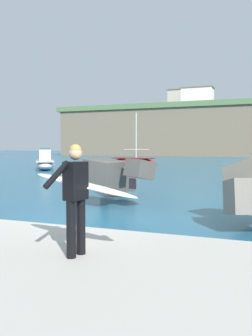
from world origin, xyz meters
name	(u,v)px	position (x,y,z in m)	size (l,w,h in m)	color
ground_plane	(93,220)	(0.00, 0.00, 0.00)	(400.00, 400.00, 0.00)	#235B7A
breakwater_jetty	(148,175)	(0.76, 2.51, 1.06)	(32.38, 7.71, 2.57)	#3D3A38
surfer_with_board	(78,190)	(1.52, -3.60, 1.28)	(2.12, 1.33, 1.78)	black
boat_near_centre	(133,161)	(-8.84, 27.72, 0.50)	(5.01, 1.94, 5.71)	maroon
boat_near_right	(45,163)	(-13.72, 18.28, 0.61)	(3.86, 4.62, 1.93)	white
station_building_west	(198,98)	(-12.08, 87.01, 15.04)	(8.33, 5.15, 5.48)	silver
station_building_central	(183,101)	(-18.06, 96.33, 15.58)	(7.74, 7.56, 6.56)	#B2ADA3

